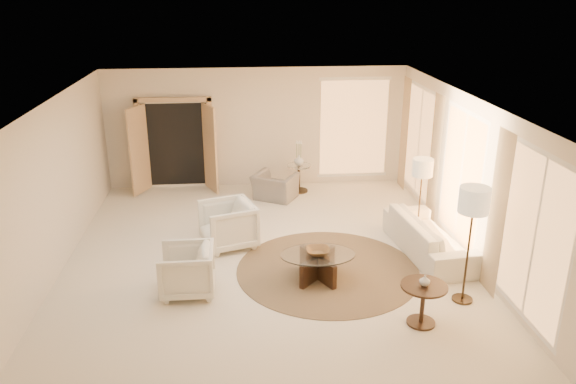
{
  "coord_description": "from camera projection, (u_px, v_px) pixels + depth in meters",
  "views": [
    {
      "loc": [
        -0.45,
        -8.89,
        4.55
      ],
      "look_at": [
        0.4,
        0.4,
        1.1
      ],
      "focal_mm": 35.0,
      "sensor_mm": 36.0,
      "label": 1
    }
  ],
  "objects": [
    {
      "name": "area_rug",
      "position": [
        328.0,
        270.0,
        9.52
      ],
      "size": [
        3.36,
        3.36,
        0.01
      ],
      "primitive_type": "cylinder",
      "rotation": [
        0.0,
        0.0,
        -0.09
      ],
      "color": "#3E2E1D",
      "rests_on": "room"
    },
    {
      "name": "bowl",
      "position": [
        318.0,
        251.0,
        9.09
      ],
      "size": [
        0.4,
        0.4,
        0.09
      ],
      "primitive_type": "imported",
      "rotation": [
        0.0,
        0.0,
        -0.04
      ],
      "color": "brown",
      "rests_on": "coffee_table"
    },
    {
      "name": "armchair_right",
      "position": [
        187.0,
        268.0,
        8.7
      ],
      "size": [
        0.77,
        0.82,
        0.84
      ],
      "primitive_type": "imported",
      "rotation": [
        0.0,
        0.0,
        -1.56
      ],
      "color": "white",
      "rests_on": "room"
    },
    {
      "name": "floor_lamp_far",
      "position": [
        474.0,
        205.0,
        8.08
      ],
      "size": [
        0.45,
        0.45,
        1.84
      ],
      "rotation": [
        0.0,
        0.0,
        -0.04
      ],
      "color": "#2D2318",
      "rests_on": "room"
    },
    {
      "name": "window_back_corner",
      "position": [
        354.0,
        128.0,
        13.34
      ],
      "size": [
        1.7,
        0.1,
        2.4
      ],
      "primitive_type": null,
      "color": "#FFB366",
      "rests_on": "room"
    },
    {
      "name": "windows_right",
      "position": [
        462.0,
        179.0,
        9.84
      ],
      "size": [
        0.1,
        6.4,
        2.4
      ],
      "primitive_type": null,
      "color": "#FFB366",
      "rests_on": "room"
    },
    {
      "name": "coffee_table",
      "position": [
        318.0,
        263.0,
        9.16
      ],
      "size": [
        1.36,
        1.36,
        0.45
      ],
      "rotation": [
        0.0,
        0.0,
        -0.12
      ],
      "color": "black",
      "rests_on": "room"
    },
    {
      "name": "accent_chair",
      "position": [
        275.0,
        182.0,
        12.58
      ],
      "size": [
        1.07,
        0.95,
        0.78
      ],
      "primitive_type": "imported",
      "rotation": [
        0.0,
        0.0,
        2.63
      ],
      "color": "gray",
      "rests_on": "room"
    },
    {
      "name": "end_table",
      "position": [
        423.0,
        297.0,
        7.88
      ],
      "size": [
        0.65,
        0.65,
        0.62
      ],
      "rotation": [
        0.0,
        0.0,
        -0.19
      ],
      "color": "black",
      "rests_on": "room"
    },
    {
      "name": "curtains_right",
      "position": [
        442.0,
        166.0,
        10.69
      ],
      "size": [
        0.06,
        5.2,
        2.6
      ],
      "primitive_type": null,
      "color": "tan",
      "rests_on": "room"
    },
    {
      "name": "armchair_left",
      "position": [
        228.0,
        223.0,
        10.26
      ],
      "size": [
        1.08,
        1.12,
        0.93
      ],
      "primitive_type": "imported",
      "rotation": [
        0.0,
        0.0,
        -1.26
      ],
      "color": "white",
      "rests_on": "room"
    },
    {
      "name": "french_doors",
      "position": [
        175.0,
        145.0,
        12.95
      ],
      "size": [
        1.95,
        0.66,
        2.16
      ],
      "color": "tan",
      "rests_on": "room"
    },
    {
      "name": "side_vase",
      "position": [
        299.0,
        160.0,
        12.91
      ],
      "size": [
        0.28,
        0.28,
        0.24
      ],
      "primitive_type": "imported",
      "rotation": [
        0.0,
        0.0,
        -0.23
      ],
      "color": "silver",
      "rests_on": "side_table"
    },
    {
      "name": "room",
      "position": [
        267.0,
        184.0,
        9.43
      ],
      "size": [
        7.04,
        8.04,
        2.83
      ],
      "color": "#EFE3CA",
      "rests_on": "ground"
    },
    {
      "name": "sofa",
      "position": [
        429.0,
        236.0,
        10.02
      ],
      "size": [
        1.14,
        2.36,
        0.67
      ],
      "primitive_type": "imported",
      "rotation": [
        0.0,
        0.0,
        1.68
      ],
      "color": "white",
      "rests_on": "room"
    },
    {
      "name": "side_table",
      "position": [
        299.0,
        175.0,
        13.04
      ],
      "size": [
        0.55,
        0.55,
        0.65
      ],
      "rotation": [
        0.0,
        0.0,
        -0.06
      ],
      "color": "#2D2318",
      "rests_on": "room"
    },
    {
      "name": "end_vase",
      "position": [
        425.0,
        281.0,
        7.79
      ],
      "size": [
        0.17,
        0.17,
        0.16
      ],
      "primitive_type": "imported",
      "rotation": [
        0.0,
        0.0,
        -0.11
      ],
      "color": "silver",
      "rests_on": "end_table"
    },
    {
      "name": "floor_lamp_near",
      "position": [
        422.0,
        171.0,
        10.29
      ],
      "size": [
        0.38,
        0.38,
        1.58
      ],
      "rotation": [
        0.0,
        0.0,
        0.31
      ],
      "color": "#2D2318",
      "rests_on": "room"
    }
  ]
}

